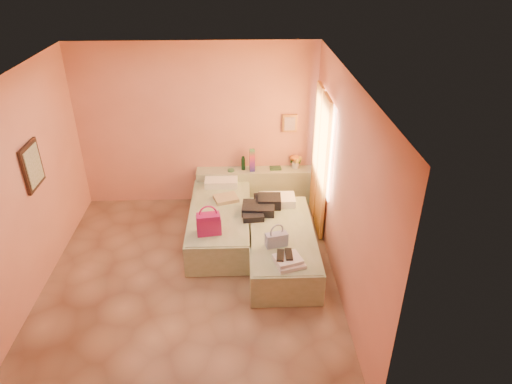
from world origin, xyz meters
TOP-DOWN VIEW (x-y plane):
  - ground at (0.00, 0.00)m, footprint 4.50×4.50m
  - room_walls at (0.21, 0.57)m, footprint 4.02×4.51m
  - headboard_ledge at (0.98, 2.10)m, footprint 2.05×0.30m
  - bed_left at (0.38, 1.05)m, footprint 0.91×2.00m
  - bed_right at (1.28, 0.40)m, footprint 0.91×2.00m
  - water_bottle at (0.76, 2.12)m, footprint 0.07×0.07m
  - rainbow_box at (0.91, 2.06)m, footprint 0.10×0.10m
  - small_dish at (0.55, 2.07)m, footprint 0.12×0.12m
  - green_book at (1.32, 2.12)m, footprint 0.20×0.15m
  - flower_vase at (1.67, 2.16)m, footprint 0.27×0.27m
  - magenta_handbag at (0.25, 0.41)m, footprint 0.36×0.24m
  - khaki_garment at (0.47, 1.33)m, footprint 0.43×0.38m
  - clothes_pile at (1.02, 0.95)m, footprint 0.57×0.57m
  - blue_handbag at (1.18, 0.07)m, footprint 0.32×0.20m
  - towel_stack at (1.31, -0.36)m, footprint 0.42×0.38m
  - sandal_pair at (1.25, -0.31)m, footprint 0.21×0.26m

SIDE VIEW (x-z plane):
  - ground at x=0.00m, z-range 0.00..0.00m
  - bed_left at x=0.38m, z-range 0.00..0.50m
  - bed_right at x=1.28m, z-range 0.00..0.50m
  - headboard_ledge at x=0.98m, z-range 0.00..0.65m
  - khaki_garment at x=0.47m, z-range 0.50..0.56m
  - towel_stack at x=1.31m, z-range 0.50..0.60m
  - clothes_pile at x=1.02m, z-range 0.50..0.66m
  - blue_handbag at x=1.18m, z-range 0.50..0.69m
  - sandal_pair at x=1.25m, z-range 0.60..0.63m
  - magenta_handbag at x=0.25m, z-range 0.50..0.82m
  - small_dish at x=0.55m, z-range 0.65..0.68m
  - green_book at x=1.32m, z-range 0.65..0.68m
  - water_bottle at x=0.76m, z-range 0.65..0.89m
  - flower_vase at x=1.67m, z-range 0.65..0.93m
  - rainbow_box at x=0.91m, z-range 0.65..1.05m
  - room_walls at x=0.21m, z-range 0.38..3.19m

